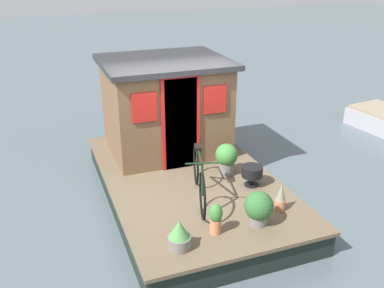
{
  "coord_description": "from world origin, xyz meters",
  "views": [
    {
      "loc": [
        -6.43,
        2.33,
        4.01
      ],
      "look_at": [
        -0.2,
        0.0,
        1.15
      ],
      "focal_mm": 40.08,
      "sensor_mm": 36.0,
      "label": 1
    }
  ],
  "objects_px": {
    "potted_plant_fern": "(226,158)",
    "charcoal_grill": "(252,172)",
    "potted_plant_succulent": "(281,198)",
    "houseboat_cabin": "(166,105)",
    "potted_plant_basil": "(216,218)",
    "bicycle": "(199,176)",
    "potted_plant_ivy": "(179,235)",
    "potted_plant_thyme": "(259,208)"
  },
  "relations": [
    {
      "from": "potted_plant_fern",
      "to": "charcoal_grill",
      "type": "relative_size",
      "value": 1.62
    },
    {
      "from": "potted_plant_succulent",
      "to": "charcoal_grill",
      "type": "relative_size",
      "value": 1.25
    },
    {
      "from": "houseboat_cabin",
      "to": "potted_plant_basil",
      "type": "xyz_separation_m",
      "value": [
        -3.07,
        0.24,
        -0.68
      ]
    },
    {
      "from": "houseboat_cabin",
      "to": "potted_plant_fern",
      "type": "bearing_deg",
      "value": -155.58
    },
    {
      "from": "potted_plant_basil",
      "to": "bicycle",
      "type": "bearing_deg",
      "value": -7.59
    },
    {
      "from": "potted_plant_basil",
      "to": "houseboat_cabin",
      "type": "bearing_deg",
      "value": -4.4
    },
    {
      "from": "bicycle",
      "to": "potted_plant_basil",
      "type": "distance_m",
      "value": 0.99
    },
    {
      "from": "houseboat_cabin",
      "to": "potted_plant_ivy",
      "type": "distance_m",
      "value": 3.4
    },
    {
      "from": "potted_plant_succulent",
      "to": "potted_plant_basil",
      "type": "relative_size",
      "value": 0.97
    },
    {
      "from": "bicycle",
      "to": "potted_plant_fern",
      "type": "bearing_deg",
      "value": -50.81
    },
    {
      "from": "potted_plant_thyme",
      "to": "charcoal_grill",
      "type": "distance_m",
      "value": 1.17
    },
    {
      "from": "potted_plant_fern",
      "to": "charcoal_grill",
      "type": "bearing_deg",
      "value": -156.36
    },
    {
      "from": "potted_plant_thyme",
      "to": "potted_plant_succulent",
      "type": "bearing_deg",
      "value": -66.59
    },
    {
      "from": "houseboat_cabin",
      "to": "potted_plant_basil",
      "type": "relative_size",
      "value": 5.17
    },
    {
      "from": "bicycle",
      "to": "potted_plant_ivy",
      "type": "distance_m",
      "value": 1.35
    },
    {
      "from": "potted_plant_fern",
      "to": "charcoal_grill",
      "type": "distance_m",
      "value": 0.59
    },
    {
      "from": "bicycle",
      "to": "potted_plant_succulent",
      "type": "relative_size",
      "value": 3.88
    },
    {
      "from": "potted_plant_fern",
      "to": "potted_plant_thyme",
      "type": "height_order",
      "value": "potted_plant_fern"
    },
    {
      "from": "bicycle",
      "to": "charcoal_grill",
      "type": "relative_size",
      "value": 4.84
    },
    {
      "from": "potted_plant_succulent",
      "to": "charcoal_grill",
      "type": "distance_m",
      "value": 0.85
    },
    {
      "from": "potted_plant_ivy",
      "to": "potted_plant_thyme",
      "type": "bearing_deg",
      "value": -83.41
    },
    {
      "from": "potted_plant_fern",
      "to": "potted_plant_succulent",
      "type": "bearing_deg",
      "value": -168.67
    },
    {
      "from": "bicycle",
      "to": "houseboat_cabin",
      "type": "bearing_deg",
      "value": -2.91
    },
    {
      "from": "bicycle",
      "to": "charcoal_grill",
      "type": "height_order",
      "value": "bicycle"
    },
    {
      "from": "potted_plant_fern",
      "to": "potted_plant_basil",
      "type": "bearing_deg",
      "value": 150.65
    },
    {
      "from": "potted_plant_succulent",
      "to": "potted_plant_basil",
      "type": "height_order",
      "value": "potted_plant_basil"
    },
    {
      "from": "potted_plant_fern",
      "to": "charcoal_grill",
      "type": "xyz_separation_m",
      "value": [
        -0.54,
        -0.24,
        -0.07
      ]
    },
    {
      "from": "houseboat_cabin",
      "to": "potted_plant_basil",
      "type": "distance_m",
      "value": 3.15
    },
    {
      "from": "potted_plant_fern",
      "to": "bicycle",
      "type": "bearing_deg",
      "value": 129.19
    },
    {
      "from": "bicycle",
      "to": "potted_plant_ivy",
      "type": "relative_size",
      "value": 4.14
    },
    {
      "from": "potted_plant_ivy",
      "to": "potted_plant_fern",
      "type": "bearing_deg",
      "value": -40.42
    },
    {
      "from": "houseboat_cabin",
      "to": "potted_plant_thyme",
      "type": "distance_m",
      "value": 3.17
    },
    {
      "from": "potted_plant_fern",
      "to": "potted_plant_basil",
      "type": "distance_m",
      "value": 1.84
    },
    {
      "from": "potted_plant_fern",
      "to": "potted_plant_succulent",
      "type": "xyz_separation_m",
      "value": [
        -1.39,
        -0.28,
        -0.1
      ]
    },
    {
      "from": "potted_plant_fern",
      "to": "potted_plant_basil",
      "type": "height_order",
      "value": "potted_plant_fern"
    },
    {
      "from": "potted_plant_thyme",
      "to": "potted_plant_basil",
      "type": "height_order",
      "value": "potted_plant_thyme"
    },
    {
      "from": "potted_plant_ivy",
      "to": "potted_plant_thyme",
      "type": "height_order",
      "value": "potted_plant_thyme"
    },
    {
      "from": "potted_plant_ivy",
      "to": "potted_plant_basil",
      "type": "xyz_separation_m",
      "value": [
        0.15,
        -0.59,
        0.05
      ]
    },
    {
      "from": "houseboat_cabin",
      "to": "potted_plant_succulent",
      "type": "distance_m",
      "value": 3.09
    },
    {
      "from": "houseboat_cabin",
      "to": "bicycle",
      "type": "distance_m",
      "value": 2.16
    },
    {
      "from": "houseboat_cabin",
      "to": "potted_plant_thyme",
      "type": "xyz_separation_m",
      "value": [
        -3.07,
        -0.44,
        -0.66
      ]
    },
    {
      "from": "potted_plant_ivy",
      "to": "charcoal_grill",
      "type": "xyz_separation_m",
      "value": [
        1.22,
        -1.73,
        0.05
      ]
    }
  ]
}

